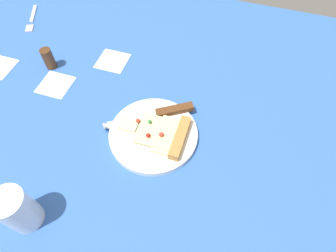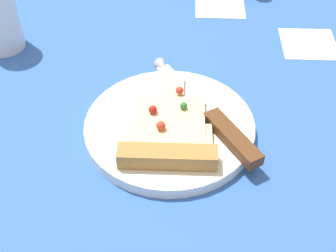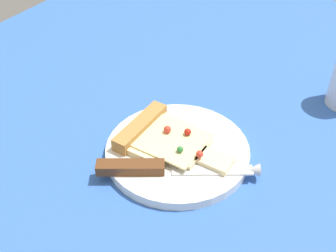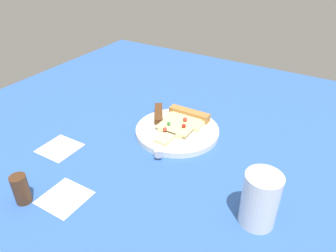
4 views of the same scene
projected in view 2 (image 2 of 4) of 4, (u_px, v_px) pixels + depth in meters
ground_plane at (151, 93)px, 70.69cm from camera, size 140.36×140.36×3.00cm
plate at (169, 127)px, 62.15cm from camera, size 22.59×22.59×1.57cm
pizza_slice at (169, 133)px, 59.20cm from camera, size 17.44×12.01×2.49cm
knife at (212, 117)px, 61.49cm from camera, size 21.38×14.65×2.45cm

